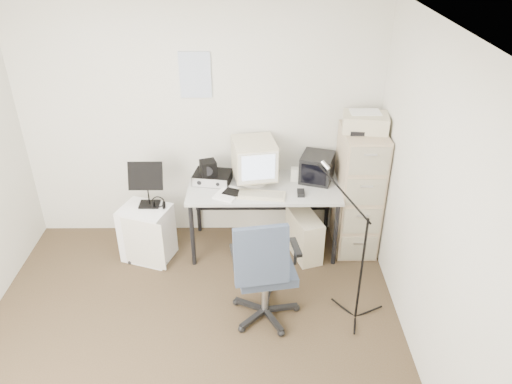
{
  "coord_description": "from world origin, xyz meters",
  "views": [
    {
      "loc": [
        0.52,
        -2.86,
        3.15
      ],
      "look_at": [
        0.55,
        0.95,
        0.95
      ],
      "focal_mm": 35.0,
      "sensor_mm": 36.0,
      "label": 1
    }
  ],
  "objects_px": {
    "desk": "(263,217)",
    "office_chair": "(265,267)",
    "filing_cabinet": "(358,191)",
    "side_cart": "(147,233)"
  },
  "relations": [
    {
      "from": "filing_cabinet",
      "to": "desk",
      "type": "distance_m",
      "value": 0.99
    },
    {
      "from": "office_chair",
      "to": "side_cart",
      "type": "distance_m",
      "value": 1.47
    },
    {
      "from": "filing_cabinet",
      "to": "office_chair",
      "type": "bearing_deg",
      "value": -132.13
    },
    {
      "from": "desk",
      "to": "office_chair",
      "type": "xyz_separation_m",
      "value": [
        -0.01,
        -1.03,
        0.17
      ]
    },
    {
      "from": "office_chair",
      "to": "side_cart",
      "type": "xyz_separation_m",
      "value": [
        -1.17,
        0.86,
        -0.24
      ]
    },
    {
      "from": "side_cart",
      "to": "office_chair",
      "type": "bearing_deg",
      "value": -17.46
    },
    {
      "from": "side_cart",
      "to": "desk",
      "type": "bearing_deg",
      "value": 27.02
    },
    {
      "from": "office_chair",
      "to": "side_cart",
      "type": "height_order",
      "value": "office_chair"
    },
    {
      "from": "desk",
      "to": "side_cart",
      "type": "relative_size",
      "value": 2.62
    },
    {
      "from": "desk",
      "to": "side_cart",
      "type": "bearing_deg",
      "value": -171.99
    }
  ]
}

